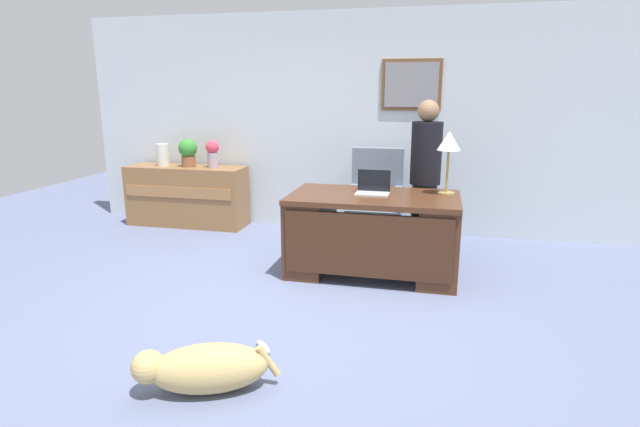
% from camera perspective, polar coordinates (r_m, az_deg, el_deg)
% --- Properties ---
extents(ground_plane, '(12.00, 12.00, 0.00)m').
position_cam_1_polar(ground_plane, '(4.30, -3.28, -10.57)').
color(ground_plane, slate).
extents(back_wall, '(7.00, 0.16, 2.70)m').
position_cam_1_polar(back_wall, '(6.46, 3.26, 10.10)').
color(back_wall, silver).
rests_on(back_wall, ground_plane).
extents(desk, '(1.62, 0.91, 0.79)m').
position_cam_1_polar(desk, '(4.94, 5.96, -2.11)').
color(desk, '#4C2B19').
rests_on(desk, ground_plane).
extents(credenza, '(1.58, 0.50, 0.79)m').
position_cam_1_polar(credenza, '(6.95, -14.75, 1.94)').
color(credenza, olive).
rests_on(credenza, ground_plane).
extents(armchair, '(0.60, 0.59, 1.11)m').
position_cam_1_polar(armchair, '(5.93, 6.25, 1.29)').
color(armchair, slate).
rests_on(armchair, ground_plane).
extents(person_standing, '(0.32, 0.32, 1.67)m').
position_cam_1_polar(person_standing, '(5.46, 11.75, 3.94)').
color(person_standing, '#262323').
rests_on(person_standing, ground_plane).
extents(dog_lying, '(0.83, 0.54, 0.30)m').
position_cam_1_polar(dog_lying, '(3.24, -13.04, -16.61)').
color(dog_lying, tan).
rests_on(dog_lying, ground_plane).
extents(laptop, '(0.32, 0.22, 0.22)m').
position_cam_1_polar(laptop, '(4.93, 6.01, 2.88)').
color(laptop, '#B2B5BA').
rests_on(laptop, desk).
extents(desk_lamp, '(0.22, 0.22, 0.61)m').
position_cam_1_polar(desk_lamp, '(4.94, 14.33, 7.51)').
color(desk_lamp, '#9E8447').
rests_on(desk_lamp, desk).
extents(vase_with_flowers, '(0.17, 0.17, 0.35)m').
position_cam_1_polar(vase_with_flowers, '(6.68, -12.02, 6.74)').
color(vase_with_flowers, '#AB97AA').
rests_on(vase_with_flowers, credenza).
extents(vase_empty, '(0.16, 0.16, 0.29)m').
position_cam_1_polar(vase_empty, '(7.02, -17.31, 6.34)').
color(vase_empty, silver).
rests_on(vase_empty, credenza).
extents(potted_plant, '(0.24, 0.24, 0.36)m').
position_cam_1_polar(potted_plant, '(6.83, -14.66, 6.78)').
color(potted_plant, brown).
rests_on(potted_plant, credenza).
extents(dog_toy_bone, '(0.17, 0.17, 0.05)m').
position_cam_1_polar(dog_toy_bone, '(3.68, -6.41, -14.70)').
color(dog_toy_bone, beige).
rests_on(dog_toy_bone, ground_plane).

